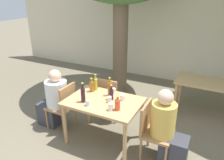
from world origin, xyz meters
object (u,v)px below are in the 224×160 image
(oil_cruet_3, at_px, (96,84))
(dining_table_front, at_px, (104,106))
(wine_bottle_4, at_px, (111,94))
(patio_chair_2, at_px, (109,96))
(person_seated_1, at_px, (168,131))
(patio_chair_0, at_px, (64,104))
(drinking_glass_1, at_px, (113,91))
(wine_bottle_0, at_px, (83,95))
(patio_chair_1, at_px, (152,128))
(amber_bottle_5, at_px, (92,86))
(soda_bottle_2, at_px, (117,105))
(drinking_glass_2, at_px, (88,103))
(drinking_glass_0, at_px, (123,98))
(person_seated_0, at_px, (54,101))
(drinking_glass_4, at_px, (111,107))
(dining_table_back, at_px, (213,87))
(drinking_glass_3, at_px, (110,99))
(amber_bottle_1, at_px, (109,89))

(oil_cruet_3, bearing_deg, dining_table_front, -42.53)
(dining_table_front, height_order, wine_bottle_4, wine_bottle_4)
(patio_chair_2, height_order, person_seated_1, person_seated_1)
(patio_chair_0, xyz_separation_m, drinking_glass_1, (0.86, 0.30, 0.32))
(patio_chair_0, bearing_deg, wine_bottle_0, 71.91)
(patio_chair_1, bearing_deg, drinking_glass_1, 69.41)
(patio_chair_0, height_order, amber_bottle_5, amber_bottle_5)
(soda_bottle_2, bearing_deg, drinking_glass_2, -169.63)
(drinking_glass_0, xyz_separation_m, drinking_glass_1, (-0.24, 0.15, 0.00))
(dining_table_front, xyz_separation_m, patio_chair_2, (-0.24, 0.65, -0.17))
(oil_cruet_3, relative_size, drinking_glass_0, 3.24)
(person_seated_0, distance_m, drinking_glass_1, 1.17)
(patio_chair_0, xyz_separation_m, patio_chair_2, (0.59, 0.65, 0.00))
(dining_table_front, distance_m, amber_bottle_5, 0.45)
(patio_chair_2, xyz_separation_m, oil_cruet_3, (-0.09, -0.35, 0.39))
(person_seated_0, xyz_separation_m, soda_bottle_2, (1.39, -0.16, 0.35))
(drinking_glass_1, xyz_separation_m, drinking_glass_4, (0.21, -0.52, 0.01))
(dining_table_back, height_order, drinking_glass_2, drinking_glass_2)
(drinking_glass_2, height_order, drinking_glass_3, drinking_glass_3)
(wine_bottle_4, distance_m, drinking_glass_1, 0.23)
(dining_table_back, relative_size, wine_bottle_4, 5.47)
(oil_cruet_3, xyz_separation_m, drinking_glass_0, (0.59, -0.15, -0.07))
(drinking_glass_2, relative_size, drinking_glass_4, 0.79)
(wine_bottle_0, bearing_deg, patio_chair_1, 9.51)
(patio_chair_0, height_order, soda_bottle_2, soda_bottle_2)
(person_seated_0, relative_size, soda_bottle_2, 4.94)
(wine_bottle_4, relative_size, drinking_glass_3, 2.57)
(dining_table_front, height_order, wine_bottle_0, wine_bottle_0)
(wine_bottle_0, relative_size, drinking_glass_4, 2.92)
(patio_chair_0, distance_m, amber_bottle_1, 0.95)
(patio_chair_1, height_order, wine_bottle_4, wine_bottle_4)
(patio_chair_1, distance_m, soda_bottle_2, 0.64)
(dining_table_back, bearing_deg, soda_bottle_2, -124.51)
(wine_bottle_4, height_order, drinking_glass_1, wine_bottle_4)
(amber_bottle_1, height_order, drinking_glass_1, amber_bottle_1)
(drinking_glass_2, distance_m, drinking_glass_3, 0.35)
(amber_bottle_5, xyz_separation_m, drinking_glass_2, (0.21, -0.46, -0.05))
(wine_bottle_4, distance_m, drinking_glass_2, 0.41)
(drinking_glass_2, xyz_separation_m, drinking_glass_3, (0.25, 0.24, 0.01))
(patio_chair_1, relative_size, drinking_glass_3, 8.87)
(dining_table_front, relative_size, dining_table_back, 0.85)
(drinking_glass_3, bearing_deg, drinking_glass_4, -58.85)
(wine_bottle_0, xyz_separation_m, drinking_glass_4, (0.51, -0.03, -0.07))
(patio_chair_2, height_order, oil_cruet_3, oil_cruet_3)
(person_seated_1, distance_m, drinking_glass_1, 1.12)
(wine_bottle_4, xyz_separation_m, drinking_glass_0, (0.18, 0.06, -0.05))
(drinking_glass_0, xyz_separation_m, drinking_glass_4, (-0.03, -0.37, 0.01))
(oil_cruet_3, relative_size, wine_bottle_4, 1.13)
(amber_bottle_5, xyz_separation_m, drinking_glass_1, (0.38, 0.10, -0.05))
(patio_chair_0, bearing_deg, drinking_glass_3, 89.50)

